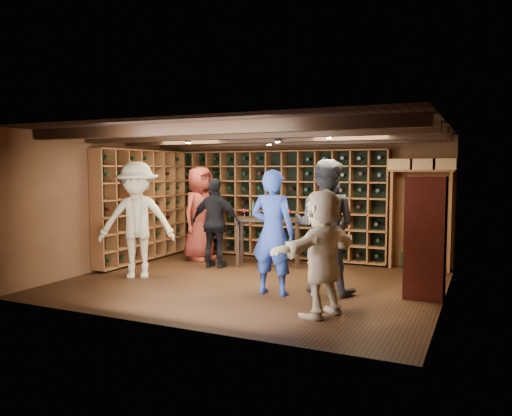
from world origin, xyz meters
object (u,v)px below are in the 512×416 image
at_px(guest_woman_black, 216,223).
at_px(guest_khaki, 137,220).
at_px(man_grey_suit, 325,227).
at_px(display_cabinet, 425,240).
at_px(guest_beige, 322,253).
at_px(guest_red_floral, 200,214).
at_px(tasting_table, 268,224).
at_px(man_blue_shirt, 273,232).

distance_m(guest_woman_black, guest_khaki, 1.56).
bearing_deg(man_grey_suit, display_cabinet, -166.92).
relative_size(display_cabinet, guest_beige, 1.07).
bearing_deg(guest_red_floral, guest_khaki, -173.89).
distance_m(guest_khaki, guest_beige, 3.70).
bearing_deg(display_cabinet, guest_beige, -125.98).
height_order(guest_red_floral, guest_woman_black, guest_red_floral).
distance_m(display_cabinet, guest_red_floral, 4.73).
distance_m(guest_khaki, tasting_table, 2.55).
xyz_separation_m(guest_woman_black, tasting_table, (0.82, 0.62, -0.04)).
bearing_deg(guest_woman_black, display_cabinet, 164.48).
xyz_separation_m(guest_red_floral, guest_woman_black, (0.68, -0.57, -0.11)).
distance_m(man_grey_suit, guest_red_floral, 3.51).
bearing_deg(display_cabinet, guest_woman_black, 170.09).
bearing_deg(display_cabinet, tasting_table, 156.92).
xyz_separation_m(guest_red_floral, guest_khaki, (-0.13, -1.90, 0.04)).
distance_m(man_blue_shirt, man_grey_suit, 0.80).
bearing_deg(tasting_table, guest_beige, -72.02).
relative_size(guest_beige, tasting_table, 1.20).
xyz_separation_m(man_grey_suit, guest_beige, (0.33, -1.17, -0.20)).
relative_size(display_cabinet, man_blue_shirt, 0.93).
distance_m(man_blue_shirt, guest_red_floral, 3.18).
distance_m(guest_woman_black, guest_beige, 3.54).
bearing_deg(tasting_table, guest_woman_black, -159.91).
relative_size(guest_khaki, tasting_table, 1.48).
bearing_deg(guest_red_floral, man_grey_suit, -106.53).
relative_size(guest_khaki, guest_beige, 1.23).
bearing_deg(display_cabinet, man_blue_shirt, -160.05).
relative_size(man_blue_shirt, guest_beige, 1.15).
height_order(display_cabinet, tasting_table, display_cabinet).
xyz_separation_m(display_cabinet, tasting_table, (-3.06, 1.30, -0.04)).
bearing_deg(man_blue_shirt, guest_beige, 143.44).
distance_m(man_grey_suit, tasting_table, 2.32).
bearing_deg(man_grey_suit, guest_woman_black, -21.88).
bearing_deg(guest_beige, guest_red_floral, -105.47).
bearing_deg(man_blue_shirt, guest_red_floral, -39.20).
relative_size(man_grey_suit, guest_woman_black, 1.19).
xyz_separation_m(man_blue_shirt, man_grey_suit, (0.67, 0.44, 0.07)).
height_order(man_blue_shirt, man_grey_suit, man_grey_suit).
height_order(guest_beige, tasting_table, guest_beige).
bearing_deg(man_grey_suit, guest_beige, 105.96).
bearing_deg(tasting_table, man_blue_shirt, -82.01).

